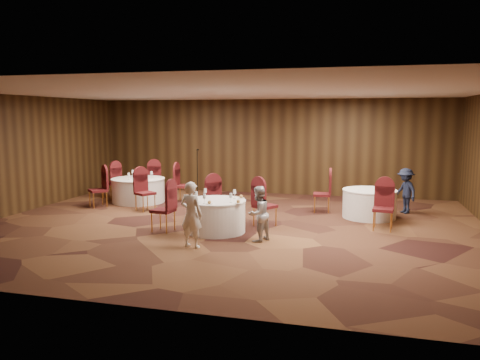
% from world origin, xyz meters
% --- Properties ---
extents(ground, '(12.00, 12.00, 0.00)m').
position_xyz_m(ground, '(0.00, 0.00, 0.00)').
color(ground, black).
rests_on(ground, ground).
extents(room_shell, '(12.00, 12.00, 12.00)m').
position_xyz_m(room_shell, '(0.00, 0.00, 1.96)').
color(room_shell, silver).
rests_on(room_shell, ground).
extents(table_main, '(1.37, 1.37, 0.74)m').
position_xyz_m(table_main, '(-0.15, -0.65, 0.38)').
color(table_main, white).
rests_on(table_main, ground).
extents(table_left, '(1.63, 1.63, 0.74)m').
position_xyz_m(table_left, '(-3.59, 2.32, 0.38)').
color(table_left, white).
rests_on(table_left, ground).
extents(table_right, '(1.39, 1.39, 0.74)m').
position_xyz_m(table_right, '(3.27, 1.81, 0.38)').
color(table_right, white).
rests_on(table_right, ground).
extents(chairs_main, '(2.81, 2.03, 1.00)m').
position_xyz_m(chairs_main, '(-0.40, -0.07, 0.50)').
color(chairs_main, '#3E0F0C').
rests_on(chairs_main, ground).
extents(chairs_left, '(3.09, 3.22, 1.00)m').
position_xyz_m(chairs_left, '(-3.58, 2.35, 0.50)').
color(chairs_left, '#3E0F0C').
rests_on(chairs_left, ground).
extents(chairs_right, '(2.13, 2.32, 1.00)m').
position_xyz_m(chairs_right, '(2.78, 1.38, 0.50)').
color(chairs_right, '#3E0F0C').
rests_on(chairs_right, ground).
extents(tabletop_main, '(1.12, 1.05, 0.22)m').
position_xyz_m(tabletop_main, '(0.01, -0.76, 0.84)').
color(tabletop_main, silver).
rests_on(tabletop_main, table_main).
extents(tabletop_left, '(0.81, 0.78, 0.22)m').
position_xyz_m(tabletop_left, '(-3.60, 2.33, 0.82)').
color(tabletop_left, silver).
rests_on(tabletop_left, table_left).
extents(tabletop_right, '(0.08, 0.08, 0.22)m').
position_xyz_m(tabletop_right, '(3.48, 1.59, 0.90)').
color(tabletop_right, silver).
rests_on(tabletop_right, table_right).
extents(mic_stand, '(0.24, 0.24, 1.58)m').
position_xyz_m(mic_stand, '(-2.12, 3.59, 0.46)').
color(mic_stand, black).
rests_on(mic_stand, ground).
extents(woman_a, '(0.55, 0.42, 1.35)m').
position_xyz_m(woman_a, '(-0.24, -1.98, 0.67)').
color(woman_a, white).
rests_on(woman_a, ground).
extents(woman_b, '(0.66, 0.71, 1.18)m').
position_xyz_m(woman_b, '(0.96, -1.19, 0.59)').
color(woman_b, '#AFAFB4').
rests_on(woman_b, ground).
extents(man_c, '(0.81, 0.92, 1.23)m').
position_xyz_m(man_c, '(4.22, 2.66, 0.62)').
color(man_c, black).
rests_on(man_c, ground).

